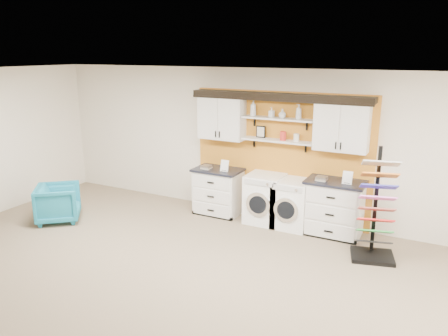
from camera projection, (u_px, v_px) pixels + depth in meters
The scene contains 22 objects.
floor at pixel (157, 330), 5.01m from camera, with size 10.00×10.00×0.00m, color #816F57.
ceiling at pixel (145, 82), 4.28m from camera, with size 10.00×10.00×0.00m, color white.
wall_back at pixel (281, 146), 8.08m from camera, with size 10.00×10.00×0.00m, color silver.
accent_panel at pixel (280, 156), 8.10m from camera, with size 3.40×0.07×2.40m, color orange.
upper_cabinet_left at pixel (222, 117), 8.28m from camera, with size 0.90×0.35×0.84m.
upper_cabinet_right at pixel (342, 126), 7.28m from camera, with size 0.90×0.35×0.84m.
shelf_lower at pixel (278, 141), 7.87m from camera, with size 1.32×0.28×0.03m, color white.
shelf_upper at pixel (278, 119), 7.77m from camera, with size 1.32×0.28×0.03m, color white.
crown_molding at pixel (279, 96), 7.68m from camera, with size 3.30×0.41×0.13m.
picture_frame at pixel (261, 132), 8.04m from camera, with size 0.18×0.02×0.22m.
canister_red at pixel (283, 136), 7.80m from camera, with size 0.11×0.11×0.16m, color red.
canister_cream at pixel (296, 138), 7.70m from camera, with size 0.10×0.10×0.14m, color silver.
base_cabinet_left at pixel (218, 191), 8.52m from camera, with size 0.92×0.66×0.90m.
base_cabinet_right at pixel (334, 208), 7.51m from camera, with size 0.99×0.66×0.97m.
washer at pixel (265, 198), 8.08m from camera, with size 0.65×0.71×0.91m.
dryer at pixel (292, 203), 7.85m from camera, with size 0.63×0.71×0.88m.
sample_rack at pixel (375, 225), 6.63m from camera, with size 0.74×0.66×1.73m.
armchair at pixel (58, 203), 8.15m from camera, with size 0.74×0.76×0.69m, color teal.
soap_bottle_a at pixel (253, 108), 7.94m from camera, with size 0.11×0.11×0.29m, color silver.
soap_bottle_b at pixel (272, 112), 7.80m from camera, with size 0.08×0.08×0.18m, color silver.
soap_bottle_c at pixel (282, 113), 7.71m from camera, with size 0.13×0.13×0.16m, color silver.
soap_bottle_d at pixel (299, 112), 7.57m from camera, with size 0.10×0.10×0.26m, color silver.
Camera 1 is at (2.69, -3.51, 3.10)m, focal length 35.00 mm.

